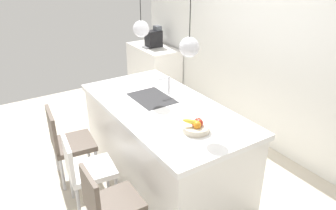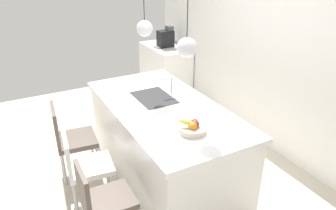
{
  "view_description": "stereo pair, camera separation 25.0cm",
  "coord_description": "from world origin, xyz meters",
  "px_view_note": "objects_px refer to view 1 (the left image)",
  "views": [
    {
      "loc": [
        2.77,
        -1.72,
        2.5
      ],
      "look_at": [
        0.1,
        0.0,
        1.0
      ],
      "focal_mm": 34.78,
      "sensor_mm": 36.0,
      "label": 1
    },
    {
      "loc": [
        2.9,
        -1.51,
        2.5
      ],
      "look_at": [
        0.1,
        0.0,
        1.0
      ],
      "focal_mm": 34.78,
      "sensor_mm": 36.0,
      "label": 2
    }
  ],
  "objects_px": {
    "chair_near": "(67,141)",
    "coffee_machine": "(154,38)",
    "chair_middle": "(85,169)",
    "chair_far": "(108,202)",
    "fruit_bowl": "(196,127)"
  },
  "relations": [
    {
      "from": "chair_near",
      "to": "coffee_machine",
      "type": "bearing_deg",
      "value": 128.7
    },
    {
      "from": "coffee_machine",
      "to": "chair_middle",
      "type": "height_order",
      "value": "coffee_machine"
    },
    {
      "from": "chair_middle",
      "to": "coffee_machine",
      "type": "bearing_deg",
      "value": 136.74
    },
    {
      "from": "coffee_machine",
      "to": "chair_near",
      "type": "relative_size",
      "value": 0.41
    },
    {
      "from": "chair_near",
      "to": "chair_far",
      "type": "bearing_deg",
      "value": 0.29
    },
    {
      "from": "chair_far",
      "to": "chair_near",
      "type": "bearing_deg",
      "value": -179.71
    },
    {
      "from": "coffee_machine",
      "to": "chair_near",
      "type": "xyz_separation_m",
      "value": [
        1.8,
        -2.24,
        -0.54
      ]
    },
    {
      "from": "coffee_machine",
      "to": "fruit_bowl",
      "type": "bearing_deg",
      "value": -23.5
    },
    {
      "from": "chair_middle",
      "to": "chair_near",
      "type": "bearing_deg",
      "value": -179.22
    },
    {
      "from": "fruit_bowl",
      "to": "coffee_machine",
      "type": "height_order",
      "value": "coffee_machine"
    },
    {
      "from": "chair_middle",
      "to": "chair_far",
      "type": "bearing_deg",
      "value": -0.18
    },
    {
      "from": "chair_middle",
      "to": "chair_far",
      "type": "relative_size",
      "value": 0.99
    },
    {
      "from": "fruit_bowl",
      "to": "chair_far",
      "type": "xyz_separation_m",
      "value": [
        -0.06,
        -0.92,
        -0.53
      ]
    },
    {
      "from": "coffee_machine",
      "to": "chair_middle",
      "type": "bearing_deg",
      "value": -43.26
    },
    {
      "from": "chair_near",
      "to": "chair_middle",
      "type": "relative_size",
      "value": 1.11
    }
  ]
}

